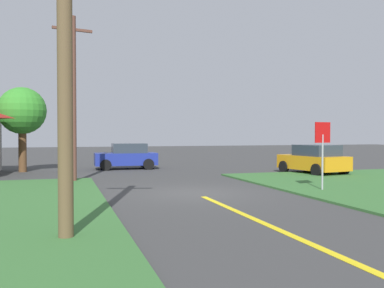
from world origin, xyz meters
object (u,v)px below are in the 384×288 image
(car_on_crossroad, at_px, (314,159))
(utility_pole_near, at_px, (65,54))
(utility_pole_mid, at_px, (73,97))
(stop_sign, at_px, (323,142))
(oak_tree_left, at_px, (22,112))
(car_approaching_junction, at_px, (127,156))

(car_on_crossroad, xyz_separation_m, utility_pole_near, (-13.26, -11.09, 3.04))
(utility_pole_near, distance_m, utility_pole_mid, 10.92)
(car_on_crossroad, xyz_separation_m, utility_pole_mid, (-12.82, -0.18, 3.10))
(stop_sign, height_order, oak_tree_left, oak_tree_left)
(car_on_crossroad, distance_m, oak_tree_left, 16.90)
(car_approaching_junction, relative_size, utility_pole_mid, 0.51)
(car_on_crossroad, relative_size, utility_pole_near, 0.55)
(car_approaching_junction, bearing_deg, stop_sign, 115.22)
(car_on_crossroad, relative_size, utility_pole_mid, 0.54)
(car_on_crossroad, bearing_deg, stop_sign, 139.18)
(car_approaching_junction, bearing_deg, car_on_crossroad, 147.01)
(stop_sign, bearing_deg, car_on_crossroad, -133.20)
(stop_sign, bearing_deg, car_approaching_junction, -78.28)
(oak_tree_left, bearing_deg, car_approaching_junction, 2.83)
(utility_pole_near, bearing_deg, utility_pole_mid, 87.72)
(car_on_crossroad, bearing_deg, utility_pole_mid, 81.07)
(stop_sign, bearing_deg, utility_pole_mid, -46.16)
(oak_tree_left, bearing_deg, utility_pole_near, -82.55)
(utility_pole_near, bearing_deg, car_on_crossroad, 39.91)
(utility_pole_mid, bearing_deg, oak_tree_left, 113.05)
(car_on_crossroad, height_order, oak_tree_left, oak_tree_left)
(utility_pole_mid, bearing_deg, utility_pole_near, -92.28)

